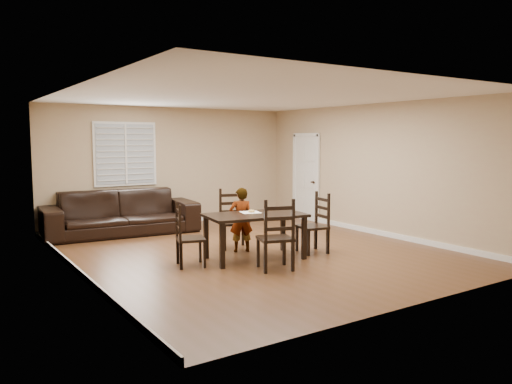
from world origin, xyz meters
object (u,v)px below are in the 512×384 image
chair_right (319,225)px  chair_left (183,238)px  chair_near (233,220)px  donut (251,211)px  child (241,220)px  sofa (121,213)px  chair_far (278,239)px  dining_table (255,219)px

chair_right → chair_left: bearing=-89.3°
chair_near → chair_left: (-1.37, -0.82, -0.04)m
donut → chair_near: bearing=81.5°
child → sofa: 3.03m
chair_far → chair_right: chair_far is taller
chair_right → child: (-1.13, 0.75, 0.09)m
chair_far → sofa: (-1.00, 4.19, -0.04)m
chair_far → chair_left: size_ratio=1.11×
chair_near → chair_right: bearing=-30.2°
chair_left → chair_right: size_ratio=0.94×
sofa → chair_near: bearing=-55.7°
chair_far → chair_left: 1.49m
sofa → chair_far: bearing=-71.8°
chair_right → child: child is taller
chair_near → chair_right: chair_near is taller
child → chair_left: bearing=37.2°
dining_table → sofa: bearing=117.2°
chair_left → chair_far: bearing=-117.7°
chair_far → child: size_ratio=0.97×
chair_left → donut: chair_left is taller
chair_far → sofa: 4.31m
chair_right → donut: chair_right is taller
chair_right → child: size_ratio=0.93×
chair_near → chair_left: size_ratio=1.09×
chair_near → chair_right: size_ratio=1.02×
dining_table → chair_near: 1.04m
dining_table → chair_left: 1.24m
chair_far → child: (0.23, 1.42, 0.07)m
dining_table → chair_near: size_ratio=1.60×
child → donut: (-0.04, -0.40, 0.21)m
chair_far → child: bearing=-81.4°
child → donut: child is taller
sofa → chair_right: bearing=-51.4°
chair_near → chair_far: (-0.32, -1.86, 0.01)m
dining_table → chair_left: size_ratio=1.73×
chair_right → chair_far: bearing=-54.3°
chair_left → donut: bearing=-73.9°
chair_left → sofa: size_ratio=0.32×
chair_far → donut: chair_far is taller
chair_far → sofa: size_ratio=0.35×
dining_table → chair_far: chair_far is taller
child → sofa: (-1.23, 2.77, -0.11)m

